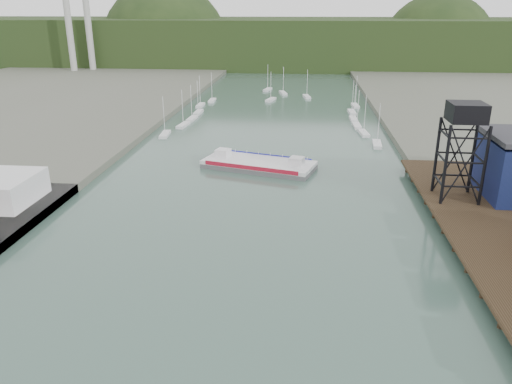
# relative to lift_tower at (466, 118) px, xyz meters

# --- Properties ---
(east_pier) EXTENTS (14.00, 70.00, 2.45)m
(east_pier) POSITION_rel_lift_tower_xyz_m (2.00, -13.00, -13.75)
(east_pier) COLOR black
(east_pier) RESTS_ON ground
(lift_tower) EXTENTS (6.50, 6.50, 16.00)m
(lift_tower) POSITION_rel_lift_tower_xyz_m (0.00, 0.00, 0.00)
(lift_tower) COLOR black
(lift_tower) RESTS_ON east_pier
(marina_sailboats) EXTENTS (57.71, 92.65, 0.90)m
(marina_sailboats) POSITION_rel_lift_tower_xyz_m (-34.92, 80.46, -15.30)
(marina_sailboats) COLOR silver
(marina_sailboats) RESTS_ON ground
(smokestacks) EXTENTS (11.20, 8.20, 60.00)m
(smokestacks) POSITION_rel_lift_tower_xyz_m (-141.00, 174.50, 14.35)
(smokestacks) COLOR #A7A7A1
(smokestacks) RESTS_ON ground
(distant_hills) EXTENTS (500.00, 120.00, 80.00)m
(distant_hills) POSITION_rel_lift_tower_xyz_m (-38.98, 243.35, -5.27)
(distant_hills) COLOR black
(distant_hills) RESTS_ON ground
(chain_ferry) EXTENTS (25.01, 15.56, 3.36)m
(chain_ferry) POSITION_rel_lift_tower_xyz_m (-34.94, 19.71, -14.68)
(chain_ferry) COLOR #545456
(chain_ferry) RESTS_ON ground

